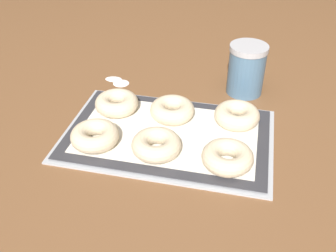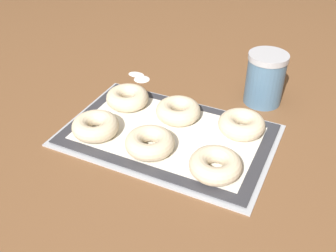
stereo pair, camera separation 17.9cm
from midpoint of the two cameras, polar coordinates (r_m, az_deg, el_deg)
name	(u,v)px [view 1 (the left image)]	position (r m, az deg, el deg)	size (l,w,h in m)	color
ground_plane	(173,134)	(1.02, -4.30, -1.57)	(2.80, 2.80, 0.00)	brown
baking_tray	(168,135)	(1.01, -5.05, -1.64)	(0.53, 0.35, 0.01)	#B2B5BA
baking_mat	(168,133)	(1.01, -5.06, -1.40)	(0.51, 0.32, 0.00)	#333338
bagel_front_left	(95,136)	(0.99, -15.69, -1.71)	(0.12, 0.12, 0.04)	beige
bagel_front_center	(156,145)	(0.94, -7.15, -3.10)	(0.12, 0.12, 0.04)	beige
bagel_front_right	(227,157)	(0.89, 3.05, -4.95)	(0.12, 0.12, 0.04)	beige
bagel_back_left	(117,103)	(1.10, -12.09, 2.99)	(0.12, 0.12, 0.04)	beige
bagel_back_center	(172,110)	(1.05, -4.22, 2.06)	(0.12, 0.12, 0.04)	beige
bagel_back_right	(237,115)	(1.03, 5.18, 1.25)	(0.12, 0.12, 0.04)	beige
flour_canister	(246,69)	(1.17, 7.07, 7.95)	(0.11, 0.11, 0.15)	slate
flour_patch_near	(121,83)	(1.26, -10.91, 5.94)	(0.05, 0.05, 0.00)	white
flour_patch_far	(114,79)	(1.29, -11.88, 6.50)	(0.05, 0.04, 0.00)	white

